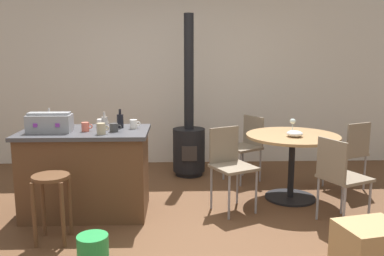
{
  "coord_description": "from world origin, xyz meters",
  "views": [
    {
      "loc": [
        0.09,
        -3.74,
        1.65
      ],
      "look_at": [
        0.24,
        0.53,
        0.88
      ],
      "focal_mm": 38.6,
      "sensor_mm": 36.0,
      "label": 1
    }
  ],
  "objects_px": {
    "wooden_stool": "(52,193)",
    "wood_stove": "(189,138)",
    "bottle_2": "(120,121)",
    "wine_glass": "(293,122)",
    "cup_4": "(101,123)",
    "folding_chair_left": "(230,162)",
    "plastic_bucket": "(93,249)",
    "cup_2": "(134,124)",
    "folding_chair_right": "(340,174)",
    "bottle_0": "(50,120)",
    "cup_0": "(114,128)",
    "bottle_1": "(104,123)",
    "cup_3": "(101,129)",
    "folding_chair_far": "(246,143)",
    "folding_chair_near": "(350,150)",
    "cup_1": "(86,127)",
    "kitchen_island": "(87,172)",
    "cardboard_box": "(370,253)",
    "toolbox": "(50,123)",
    "dining_table": "(292,150)",
    "serving_bowl": "(295,134)"
  },
  "relations": [
    {
      "from": "wooden_stool",
      "to": "folding_chair_near",
      "type": "distance_m",
      "value": 3.46
    },
    {
      "from": "folding_chair_far",
      "to": "bottle_0",
      "type": "height_order",
      "value": "bottle_0"
    },
    {
      "from": "plastic_bucket",
      "to": "cup_2",
      "type": "bearing_deg",
      "value": 79.23
    },
    {
      "from": "dining_table",
      "to": "cardboard_box",
      "type": "height_order",
      "value": "dining_table"
    },
    {
      "from": "cup_1",
      "to": "cup_2",
      "type": "bearing_deg",
      "value": 17.16
    },
    {
      "from": "dining_table",
      "to": "folding_chair_near",
      "type": "xyz_separation_m",
      "value": [
        0.79,
        0.29,
        -0.08
      ]
    },
    {
      "from": "toolbox",
      "to": "cardboard_box",
      "type": "bearing_deg",
      "value": -26.45
    },
    {
      "from": "kitchen_island",
      "to": "folding_chair_far",
      "type": "height_order",
      "value": "kitchen_island"
    },
    {
      "from": "folding_chair_near",
      "to": "wine_glass",
      "type": "distance_m",
      "value": 0.81
    },
    {
      "from": "cup_4",
      "to": "folding_chair_left",
      "type": "bearing_deg",
      "value": -6.55
    },
    {
      "from": "folding_chair_right",
      "to": "toolbox",
      "type": "height_order",
      "value": "toolbox"
    },
    {
      "from": "wooden_stool",
      "to": "wood_stove",
      "type": "distance_m",
      "value": 2.39
    },
    {
      "from": "cup_1",
      "to": "serving_bowl",
      "type": "height_order",
      "value": "cup_1"
    },
    {
      "from": "kitchen_island",
      "to": "wooden_stool",
      "type": "height_order",
      "value": "kitchen_island"
    },
    {
      "from": "cardboard_box",
      "to": "cup_0",
      "type": "bearing_deg",
      "value": 147.0
    },
    {
      "from": "bottle_2",
      "to": "cup_1",
      "type": "bearing_deg",
      "value": -149.01
    },
    {
      "from": "bottle_2",
      "to": "wine_glass",
      "type": "xyz_separation_m",
      "value": [
        1.97,
        0.48,
        -0.1
      ]
    },
    {
      "from": "wine_glass",
      "to": "plastic_bucket",
      "type": "relative_size",
      "value": 0.57
    },
    {
      "from": "folding_chair_right",
      "to": "cup_3",
      "type": "distance_m",
      "value": 2.35
    },
    {
      "from": "bottle_0",
      "to": "bottle_1",
      "type": "xyz_separation_m",
      "value": [
        0.61,
        -0.17,
        -0.01
      ]
    },
    {
      "from": "wine_glass",
      "to": "cup_1",
      "type": "bearing_deg",
      "value": -163.76
    },
    {
      "from": "bottle_0",
      "to": "folding_chair_far",
      "type": "bearing_deg",
      "value": 21.7
    },
    {
      "from": "folding_chair_right",
      "to": "cup_2",
      "type": "xyz_separation_m",
      "value": [
        -2.03,
        0.47,
        0.42
      ]
    },
    {
      "from": "wooden_stool",
      "to": "cup_0",
      "type": "height_order",
      "value": "cup_0"
    },
    {
      "from": "dining_table",
      "to": "folding_chair_near",
      "type": "distance_m",
      "value": 0.85
    },
    {
      "from": "bottle_0",
      "to": "cup_4",
      "type": "xyz_separation_m",
      "value": [
        0.54,
        0.01,
        -0.04
      ]
    },
    {
      "from": "cup_3",
      "to": "cup_4",
      "type": "height_order",
      "value": "cup_3"
    },
    {
      "from": "folding_chair_right",
      "to": "cup_2",
      "type": "height_order",
      "value": "cup_2"
    },
    {
      "from": "bottle_1",
      "to": "cup_0",
      "type": "xyz_separation_m",
      "value": [
        0.11,
        -0.12,
        -0.03
      ]
    },
    {
      "from": "bottle_1",
      "to": "cardboard_box",
      "type": "xyz_separation_m",
      "value": [
        2.16,
        -1.44,
        -0.74
      ]
    },
    {
      "from": "folding_chair_left",
      "to": "bottle_0",
      "type": "relative_size",
      "value": 4.3
    },
    {
      "from": "cup_2",
      "to": "bottle_1",
      "type": "bearing_deg",
      "value": -168.32
    },
    {
      "from": "cup_4",
      "to": "wood_stove",
      "type": "bearing_deg",
      "value": 49.66
    },
    {
      "from": "wood_stove",
      "to": "bottle_0",
      "type": "distance_m",
      "value": 1.96
    },
    {
      "from": "cup_4",
      "to": "bottle_1",
      "type": "bearing_deg",
      "value": -69.77
    },
    {
      "from": "cup_0",
      "to": "bottle_1",
      "type": "bearing_deg",
      "value": 134.49
    },
    {
      "from": "cup_1",
      "to": "plastic_bucket",
      "type": "xyz_separation_m",
      "value": [
        0.25,
        -1.03,
        -0.81
      ]
    },
    {
      "from": "folding_chair_far",
      "to": "cup_3",
      "type": "relative_size",
      "value": 6.98
    },
    {
      "from": "kitchen_island",
      "to": "bottle_2",
      "type": "bearing_deg",
      "value": 21.7
    },
    {
      "from": "bottle_1",
      "to": "wine_glass",
      "type": "height_order",
      "value": "bottle_1"
    },
    {
      "from": "folding_chair_left",
      "to": "serving_bowl",
      "type": "height_order",
      "value": "folding_chair_left"
    },
    {
      "from": "wooden_stool",
      "to": "bottle_2",
      "type": "height_order",
      "value": "bottle_2"
    },
    {
      "from": "folding_chair_near",
      "to": "wood_stove",
      "type": "relative_size",
      "value": 0.39
    },
    {
      "from": "dining_table",
      "to": "serving_bowl",
      "type": "bearing_deg",
      "value": -96.18
    },
    {
      "from": "folding_chair_left",
      "to": "cup_1",
      "type": "xyz_separation_m",
      "value": [
        -1.48,
        -0.11,
        0.4
      ]
    },
    {
      "from": "bottle_2",
      "to": "cup_0",
      "type": "distance_m",
      "value": 0.23
    },
    {
      "from": "dining_table",
      "to": "bottle_2",
      "type": "relative_size",
      "value": 5.25
    },
    {
      "from": "cup_0",
      "to": "cardboard_box",
      "type": "bearing_deg",
      "value": -33.0
    },
    {
      "from": "folding_chair_right",
      "to": "bottle_0",
      "type": "xyz_separation_m",
      "value": [
        -2.93,
        0.58,
        0.46
      ]
    },
    {
      "from": "plastic_bucket",
      "to": "cup_3",
      "type": "bearing_deg",
      "value": 93.88
    }
  ]
}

